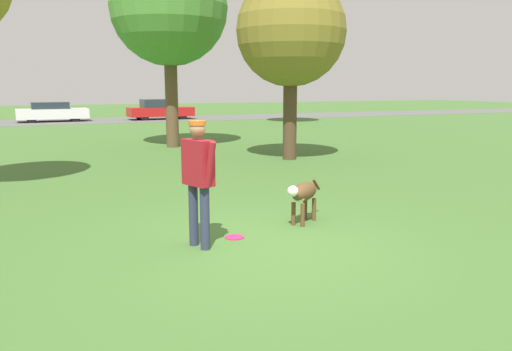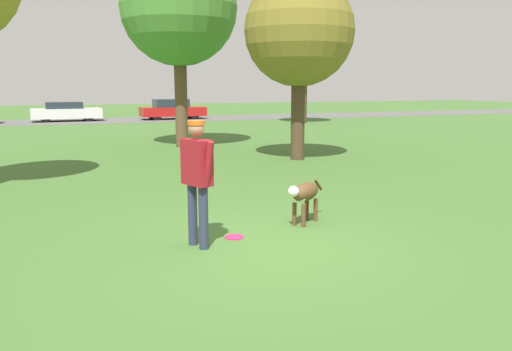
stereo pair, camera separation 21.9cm
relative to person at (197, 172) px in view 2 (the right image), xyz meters
The scene contains 10 objects.
ground_plane 1.40m from the person, 18.34° to the right, with size 120.00×120.00×0.00m, color #426B2D.
far_road_strip 27.90m from the person, 88.21° to the left, with size 120.00×6.00×0.01m.
person is the anchor object (origin of this frame).
dog 2.06m from the person, 15.18° to the left, with size 0.96×0.74×0.69m.
frisbee 1.22m from the person, 19.44° to the left, with size 0.28×0.28×0.02m.
tree_mid_center 12.59m from the person, 77.79° to the left, with size 4.18×4.18×7.11m.
tree_near_right 9.17m from the person, 54.74° to the left, with size 3.26×3.26×5.46m.
tree_far_right 24.90m from the person, 59.76° to the left, with size 3.60×3.60×6.59m.
parked_car_white 28.13m from the person, 92.49° to the left, with size 4.36×2.03×1.25m.
parked_car_red 28.26m from the person, 78.51° to the left, with size 4.42×1.91×1.38m.
Camera 2 is at (-2.58, -6.22, 2.20)m, focal length 35.00 mm.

